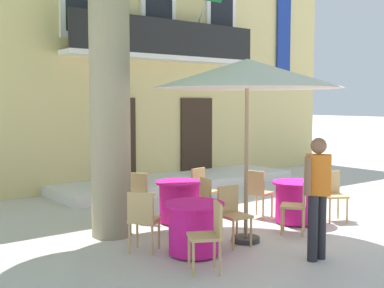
{
  "coord_description": "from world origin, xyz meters",
  "views": [
    {
      "loc": [
        -7.06,
        -6.23,
        2.2
      ],
      "look_at": [
        -0.6,
        2.13,
        1.3
      ],
      "focal_mm": 46.69,
      "sensor_mm": 36.0,
      "label": 1
    }
  ],
  "objects": [
    {
      "name": "ground_plane",
      "position": [
        0.0,
        0.0,
        0.0
      ],
      "size": [
        120.0,
        120.0,
        0.0
      ],
      "primitive_type": "plane",
      "color": "beige"
    },
    {
      "name": "building_facade",
      "position": [
        0.46,
        6.99,
        3.75
      ],
      "size": [
        13.0,
        5.09,
        7.5
      ],
      "color": "#DBC67F",
      "rests_on": "ground"
    },
    {
      "name": "entrance_step_platform",
      "position": [
        0.45,
        4.07,
        0.12
      ],
      "size": [
        6.55,
        1.86,
        0.25
      ],
      "primitive_type": "cube",
      "color": "silver",
      "rests_on": "ground"
    },
    {
      "name": "cafe_table_near_tree",
      "position": [
        -0.14,
        -0.35,
        0.39
      ],
      "size": [
        0.86,
        0.86,
        0.76
      ],
      "color": "#DB1984",
      "rests_on": "ground"
    },
    {
      "name": "cafe_chair_near_tree_0",
      "position": [
        -0.69,
        -0.86,
        0.53
      ],
      "size": [
        0.56,
        0.56,
        0.91
      ],
      "color": "tan",
      "rests_on": "ground"
    },
    {
      "name": "cafe_chair_near_tree_1",
      "position": [
        0.57,
        -0.61,
        0.53
      ],
      "size": [
        0.54,
        0.54,
        0.91
      ],
      "color": "tan",
      "rests_on": "ground"
    },
    {
      "name": "cafe_chair_near_tree_2",
      "position": [
        -0.4,
        0.36,
        0.53
      ],
      "size": [
        0.49,
        0.49,
        0.91
      ],
      "color": "tan",
      "rests_on": "ground"
    },
    {
      "name": "cafe_table_middle",
      "position": [
        -2.75,
        -0.7,
        0.39
      ],
      "size": [
        0.86,
        0.86,
        0.76
      ],
      "color": "#DB1984",
      "rests_on": "ground"
    },
    {
      "name": "cafe_chair_middle_0",
      "position": [
        -1.99,
        -0.67,
        0.53
      ],
      "size": [
        0.43,
        0.43,
        0.91
      ],
      "color": "tan",
      "rests_on": "ground"
    },
    {
      "name": "cafe_chair_middle_1",
      "position": [
        -3.28,
        -0.17,
        0.53
      ],
      "size": [
        0.56,
        0.56,
        0.91
      ],
      "color": "tan",
      "rests_on": "ground"
    },
    {
      "name": "cafe_chair_middle_2",
      "position": [
        -3.03,
        -1.39,
        0.53
      ],
      "size": [
        0.54,
        0.54,
        0.91
      ],
      "color": "tan",
      "rests_on": "ground"
    },
    {
      "name": "cafe_table_front",
      "position": [
        -1.78,
        0.97,
        0.39
      ],
      "size": [
        0.86,
        0.86,
        0.76
      ],
      "color": "#DB1984",
      "rests_on": "ground"
    },
    {
      "name": "cafe_chair_front_0",
      "position": [
        -1.9,
        0.23,
        0.53
      ],
      "size": [
        0.49,
        0.49,
        0.91
      ],
      "color": "tan",
      "rests_on": "ground"
    },
    {
      "name": "cafe_chair_front_1",
      "position": [
        -1.06,
        1.2,
        0.53
      ],
      "size": [
        0.47,
        0.47,
        0.91
      ],
      "color": "tan",
      "rests_on": "ground"
    },
    {
      "name": "cafe_chair_front_2",
      "position": [
        -2.29,
        1.53,
        0.53
      ],
      "size": [
        0.56,
        0.56,
        0.91
      ],
      "color": "tan",
      "rests_on": "ground"
    },
    {
      "name": "cafe_umbrella",
      "position": [
        -1.7,
        -0.67,
        2.61
      ],
      "size": [
        2.9,
        2.9,
        2.85
      ],
      "color": "#997A56",
      "rests_on": "ground"
    },
    {
      "name": "pedestrian_mid_plaza",
      "position": [
        -1.54,
        -1.92,
        0.97
      ],
      "size": [
        0.53,
        0.4,
        1.71
      ],
      "color": "#232328",
      "rests_on": "ground"
    }
  ]
}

